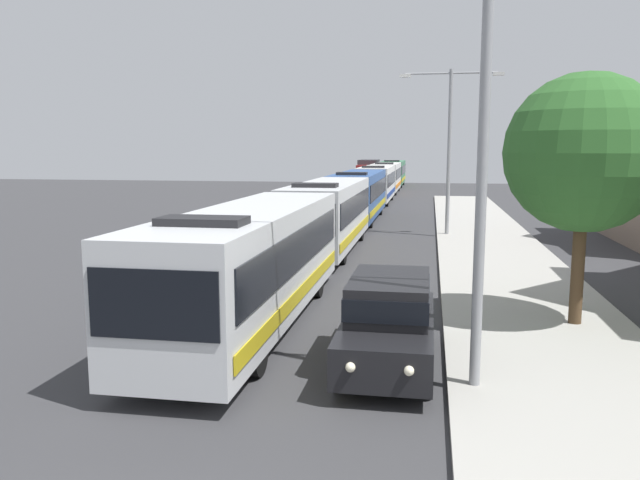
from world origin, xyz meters
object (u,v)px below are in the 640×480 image
at_px(bus_rear, 386,177).
at_px(streetlamp_mid, 450,136).
at_px(bus_fourth_in_line, 376,183).
at_px(streetlamp_near, 484,130).
at_px(box_truck_oncoming, 368,171).
at_px(bus_middle, 359,194).
at_px(bus_tail_end, 393,172).
at_px(bus_second_in_line, 329,213).
at_px(white_suv, 389,318).
at_px(bus_lead, 253,261).
at_px(roadside_tree, 585,153).

distance_m(bus_rear, streetlamp_mid, 32.72).
distance_m(bus_fourth_in_line, bus_rear, 12.14).
bearing_deg(streetlamp_near, box_truck_oncoming, 97.31).
distance_m(bus_middle, bus_rear, 25.32).
distance_m(bus_tail_end, box_truck_oncoming, 4.04).
distance_m(bus_second_in_line, streetlamp_mid, 8.35).
bearing_deg(bus_fourth_in_line, streetlamp_near, -82.56).
bearing_deg(white_suv, bus_tail_end, 93.29).
distance_m(bus_lead, bus_tail_end, 61.75).
distance_m(bus_rear, box_truck_oncoming, 14.73).
bearing_deg(bus_tail_end, bus_middle, -90.00).
xyz_separation_m(bus_second_in_line, box_truck_oncoming, (-3.30, 51.74, 0.01)).
bearing_deg(streetlamp_near, bus_tail_end, 94.71).
height_order(bus_fourth_in_line, bus_rear, same).
xyz_separation_m(bus_fourth_in_line, streetlamp_mid, (5.40, -19.94, 3.53)).
bearing_deg(bus_middle, streetlamp_mid, -51.38).
distance_m(white_suv, roadside_tree, 6.71).
xyz_separation_m(bus_middle, bus_tail_end, (-0.00, 37.34, -0.00)).
xyz_separation_m(bus_middle, bus_fourth_in_line, (-0.00, 13.18, -0.00)).
height_order(bus_second_in_line, streetlamp_mid, streetlamp_mid).
xyz_separation_m(bus_middle, white_suv, (3.70, -26.99, -0.66)).
distance_m(bus_fourth_in_line, roadside_tree, 37.58).
xyz_separation_m(bus_lead, bus_middle, (0.00, 24.41, 0.00)).
relative_size(bus_lead, streetlamp_near, 1.55).
xyz_separation_m(bus_second_in_line, bus_rear, (-0.00, 37.38, -0.00)).
relative_size(box_truck_oncoming, streetlamp_near, 0.93).
xyz_separation_m(white_suv, streetlamp_near, (1.70, -1.16, 3.86)).
xyz_separation_m(bus_tail_end, white_suv, (3.70, -64.33, -0.66)).
bearing_deg(streetlamp_mid, bus_lead, -107.00).
bearing_deg(bus_middle, streetlamp_near, -79.14).
bearing_deg(streetlamp_near, bus_second_in_line, 108.55).
bearing_deg(roadside_tree, streetlamp_near, -120.58).
xyz_separation_m(bus_lead, bus_second_in_line, (-0.00, 12.35, -0.00)).
relative_size(box_truck_oncoming, roadside_tree, 1.14).
bearing_deg(streetlamp_mid, bus_middle, 128.62).
distance_m(bus_second_in_line, white_suv, 15.39).
xyz_separation_m(bus_rear, streetlamp_near, (5.40, -53.47, 3.20)).
bearing_deg(bus_lead, white_suv, -34.85).
relative_size(bus_rear, streetlamp_mid, 1.31).
height_order(bus_middle, roadside_tree, roadside_tree).
distance_m(bus_middle, bus_tail_end, 37.34).
bearing_deg(streetlamp_mid, bus_rear, 99.55).
distance_m(bus_lead, bus_rear, 49.73).
height_order(bus_tail_end, roadside_tree, roadside_tree).
bearing_deg(bus_lead, box_truck_oncoming, 92.95).
height_order(bus_middle, bus_fourth_in_line, same).
relative_size(streetlamp_mid, roadside_tree, 1.33).
relative_size(bus_second_in_line, box_truck_oncoming, 1.57).
distance_m(bus_middle, streetlamp_near, 28.84).
height_order(bus_lead, streetlamp_near, streetlamp_near).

